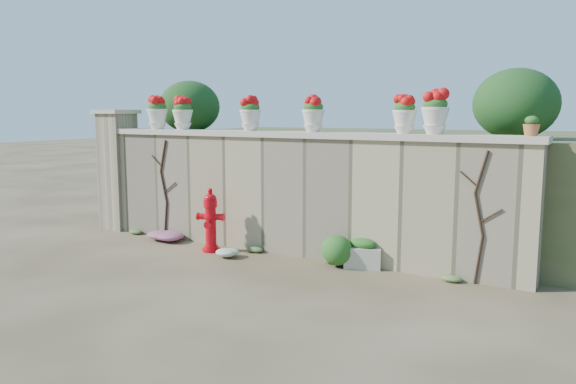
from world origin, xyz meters
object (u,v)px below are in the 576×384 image
Objects in this scene: fire_hydrant at (211,220)px; terracotta_pot at (531,127)px; urn_pot_0 at (157,113)px; planter_box at (363,254)px.

fire_hydrant is 5.32m from terracotta_pot.
urn_pot_0 is (-1.78, 0.63, 1.85)m from fire_hydrant.
planter_box is 1.02× the size of urn_pot_0.
terracotta_pot is at bearing -12.53° from fire_hydrant.
urn_pot_0 is at bearing 180.00° from terracotta_pot.
terracotta_pot is (6.80, 0.00, -0.19)m from urn_pot_0.
urn_pot_0 reaches higher than fire_hydrant.
planter_box is at bearing -11.70° from fire_hydrant.
fire_hydrant reaches higher than planter_box.
fire_hydrant is at bearing 169.12° from planter_box.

